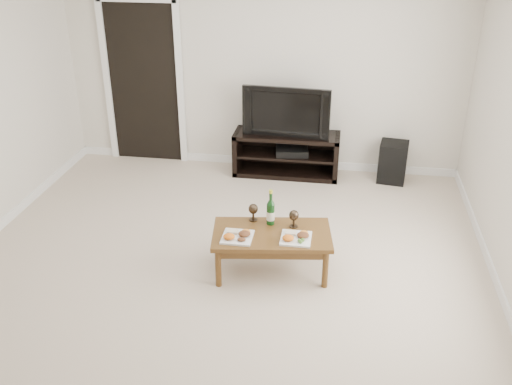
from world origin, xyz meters
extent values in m
plane|color=beige|center=(0.00, 0.00, 0.00)|extent=(5.50, 5.50, 0.00)
cube|color=silver|center=(0.00, 2.77, 1.30)|extent=(5.00, 0.04, 2.60)
cube|color=black|center=(-1.55, 2.73, 1.02)|extent=(0.90, 0.02, 2.05)
cube|color=black|center=(0.35, 2.50, 0.28)|extent=(1.32, 0.45, 0.55)
imported|color=black|center=(0.35, 2.50, 0.86)|extent=(1.08, 0.21, 0.62)
cube|color=black|center=(0.42, 2.48, 0.33)|extent=(0.44, 0.35, 0.08)
cube|color=black|center=(1.67, 2.51, 0.25)|extent=(0.37, 0.37, 0.50)
cube|color=brown|center=(0.46, 0.27, 0.21)|extent=(1.14, 0.73, 0.42)
cube|color=white|center=(0.17, 0.13, 0.45)|extent=(0.27, 0.27, 0.07)
cube|color=white|center=(0.68, 0.19, 0.45)|extent=(0.27, 0.27, 0.07)
cylinder|color=#0E3310|center=(0.42, 0.43, 0.59)|extent=(0.07, 0.07, 0.35)
camera|label=1|loc=(1.02, -4.17, 3.05)|focal=40.00mm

